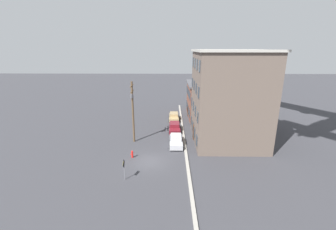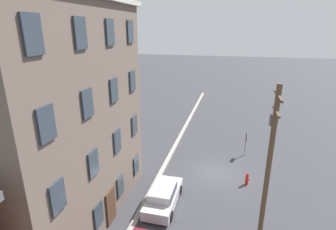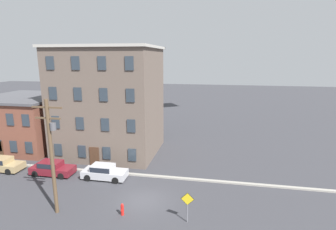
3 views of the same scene
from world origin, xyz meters
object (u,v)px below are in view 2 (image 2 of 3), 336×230
object	(u,v)px
caution_sign	(246,140)
utility_pole	(270,156)
fire_hydrant	(247,179)
car_silver	(163,195)

from	to	relation	value
caution_sign	utility_pole	world-z (taller)	utility_pole
utility_pole	fire_hydrant	xyz separation A→B (m)	(5.13, 0.59, -4.57)
car_silver	utility_pole	xyz separation A→B (m)	(-1.13, -6.22, 4.30)
car_silver	caution_sign	xyz separation A→B (m)	(9.01, -5.60, 0.83)
car_silver	caution_sign	bearing A→B (deg)	-31.88
caution_sign	fire_hydrant	size ratio (longest dim) A/B	2.48
car_silver	utility_pole	distance (m)	7.65
car_silver	caution_sign	distance (m)	10.64
fire_hydrant	caution_sign	bearing A→B (deg)	0.33
utility_pole	fire_hydrant	bearing A→B (deg)	6.58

